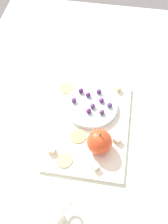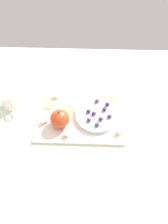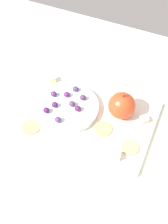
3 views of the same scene
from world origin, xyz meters
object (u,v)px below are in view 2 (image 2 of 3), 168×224
at_px(apple_whole, 60,119).
at_px(cracker_1, 49,105).
at_px(cheese_cube_1, 43,122).
at_px(grape_1, 110,116).
at_px(cheese_cube_2, 120,132).
at_px(cup, 9,100).
at_px(serving_dish, 96,115).
at_px(grape_5, 89,120).
at_px(platter, 80,117).
at_px(grape_4, 107,104).
at_px(grape_0, 101,119).
at_px(cracker_0, 112,99).
at_px(cheese_cube_0, 67,134).
at_px(grape_7, 97,125).
at_px(grape_3, 94,113).
at_px(cheese_cube_3, 56,96).
at_px(grape_8, 97,101).
at_px(cracker_2, 69,110).
at_px(grape_6, 104,108).
at_px(grape_2, 88,111).

bearing_deg(apple_whole, cracker_1, -58.76).
xyz_separation_m(cheese_cube_1, grape_1, (-0.27, -0.02, 0.02)).
xyz_separation_m(cheese_cube_2, cup, (0.47, -0.13, 0.02)).
height_order(serving_dish, grape_5, grape_5).
xyz_separation_m(platter, cracker_1, (0.14, -0.06, 0.01)).
distance_m(cracker_1, grape_4, 0.25).
xyz_separation_m(grape_0, grape_1, (-0.04, -0.01, 0.00)).
relative_size(cracker_0, grape_0, 2.74).
xyz_separation_m(cheese_cube_0, grape_7, (-0.12, -0.04, 0.02)).
distance_m(grape_3, cup, 0.37).
distance_m(cheese_cube_3, cracker_0, 0.25).
xyz_separation_m(cheese_cube_0, cup, (0.26, -0.15, 0.02)).
relative_size(apple_whole, grape_4, 4.16).
bearing_deg(platter, grape_5, 136.75).
bearing_deg(serving_dish, cheese_cube_3, -28.01).
relative_size(cheese_cube_2, grape_5, 1.08).
bearing_deg(grape_5, grape_4, -133.05).
xyz_separation_m(grape_3, grape_7, (-0.01, 0.06, -0.00)).
xyz_separation_m(grape_4, grape_7, (0.04, 0.10, -0.00)).
xyz_separation_m(grape_0, grape_8, (0.01, -0.09, 0.00)).
bearing_deg(grape_1, platter, -6.96).
relative_size(cheese_cube_1, cracker_0, 0.39).
height_order(cracker_2, grape_3, grape_3).
bearing_deg(cheese_cube_0, cheese_cube_2, -175.36).
distance_m(serving_dish, cracker_0, 0.12).
xyz_separation_m(cracker_0, grape_6, (0.04, 0.08, 0.02)).
bearing_deg(cracker_2, cheese_cube_0, 91.39).
bearing_deg(cheese_cube_0, grape_8, -126.49).
xyz_separation_m(cracker_1, grape_6, (-0.24, 0.03, 0.02)).
height_order(grape_5, grape_7, same).
distance_m(serving_dish, cup, 0.38).
distance_m(apple_whole, grape_7, 0.15).
distance_m(apple_whole, cracker_0, 0.26).
xyz_separation_m(cheese_cube_1, grape_8, (-0.22, -0.10, 0.02)).
xyz_separation_m(platter, grape_1, (-0.12, 0.01, 0.03)).
bearing_deg(cracker_0, cracker_1, 9.09).
xyz_separation_m(grape_0, grape_5, (0.05, 0.01, 0.00)).
height_order(cheese_cube_0, cheese_cube_3, same).
distance_m(grape_4, grape_6, 0.03).
relative_size(cheese_cube_3, grape_6, 1.08).
bearing_deg(grape_0, cheese_cube_0, 26.69).
relative_size(grape_0, cup, 0.21).
relative_size(cheese_cube_2, grape_6, 1.08).
relative_size(cheese_cube_3, cracker_2, 0.39).
height_order(serving_dish, cup, cup).
xyz_separation_m(grape_2, grape_3, (-0.02, 0.01, -0.00)).
distance_m(cracker_2, grape_4, 0.17).
distance_m(platter, grape_0, 0.10).
bearing_deg(cheese_cube_0, cup, -30.06).
bearing_deg(apple_whole, cup, -23.15).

